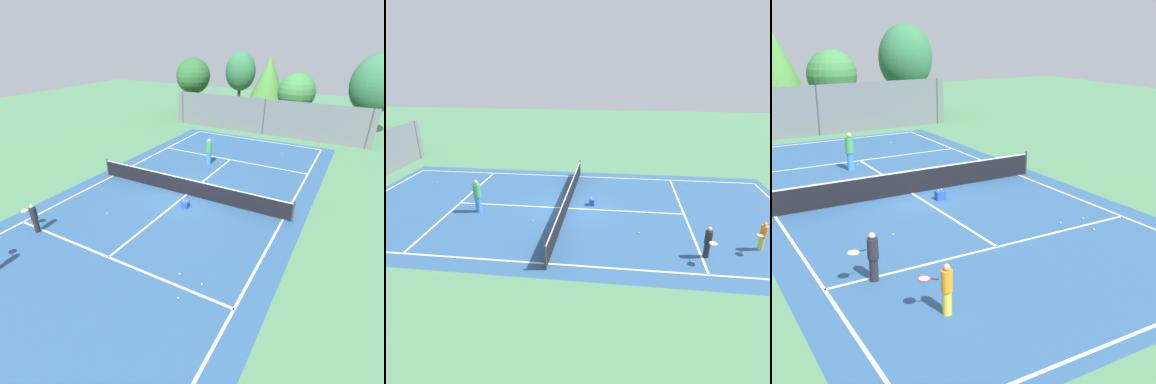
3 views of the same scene
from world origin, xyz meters
TOP-DOWN VIEW (x-y plane):
  - ground_plane at (0.00, 0.00)m, footprint 80.00×80.00m
  - court_surface at (0.00, 0.00)m, footprint 13.00×25.00m
  - tennis_net at (0.00, 0.00)m, footprint 11.90×0.10m
  - perimeter_fence at (0.00, 14.00)m, footprint 18.00×0.12m
  - tree_0 at (8.22, 18.57)m, footprint 4.21×3.59m
  - tree_1 at (-4.49, 19.19)m, footprint 3.22×2.60m
  - tree_2 at (1.96, 17.01)m, footprint 3.43×3.43m
  - tree_3 at (-8.74, 16.59)m, footprint 3.60×3.60m
  - tree_4 at (-1.32, 18.97)m, footprint 3.77×3.77m
  - player_0 at (-1.00, 4.82)m, footprint 0.40×0.40m
  - player_2 at (-4.18, -6.57)m, footprint 0.88×0.38m
  - ball_crate at (0.65, -1.31)m, footprint 0.39×0.29m
  - tennis_ball_0 at (3.03, 9.50)m, footprint 0.07×0.07m
  - tennis_ball_1 at (-2.46, -3.84)m, footprint 0.07×0.07m
  - tennis_ball_2 at (3.65, -6.90)m, footprint 0.07×0.07m
  - tennis_ball_3 at (3.07, -5.85)m, footprint 0.07×0.07m
  - tennis_ball_4 at (-1.85, 1.57)m, footprint 0.07×0.07m
  - tennis_ball_5 at (-0.43, 5.55)m, footprint 0.07×0.07m
  - tennis_ball_6 at (4.05, -5.92)m, footprint 0.07×0.07m

SIDE VIEW (x-z plane):
  - ground_plane at x=0.00m, z-range 0.00..0.00m
  - court_surface at x=0.00m, z-range 0.00..0.01m
  - tennis_ball_0 at x=3.03m, z-range 0.00..0.07m
  - tennis_ball_1 at x=-2.46m, z-range 0.00..0.07m
  - tennis_ball_2 at x=3.65m, z-range 0.00..0.07m
  - tennis_ball_3 at x=3.07m, z-range 0.00..0.07m
  - tennis_ball_4 at x=-1.85m, z-range 0.00..0.07m
  - tennis_ball_5 at x=-0.43m, z-range 0.00..0.07m
  - tennis_ball_6 at x=4.05m, z-range 0.00..0.07m
  - ball_crate at x=0.65m, z-range -0.03..0.40m
  - tennis_net at x=0.00m, z-range -0.04..1.06m
  - player_2 at x=-4.18m, z-range 0.03..1.45m
  - player_0 at x=-1.00m, z-range 0.02..1.87m
  - perimeter_fence at x=0.00m, z-range 0.00..3.20m
  - tree_2 at x=1.96m, z-range 0.87..6.07m
  - tree_4 at x=-1.32m, z-range 1.09..7.50m
  - tree_3 at x=-8.74m, z-range 1.26..7.47m
  - tree_0 at x=8.22m, z-range 0.91..7.83m
  - tree_1 at x=-4.49m, z-range 1.41..8.18m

